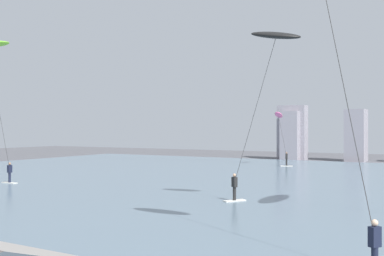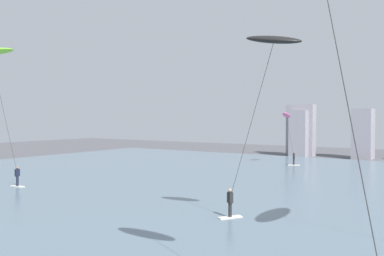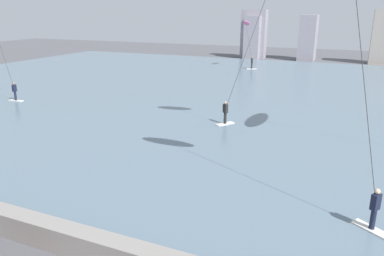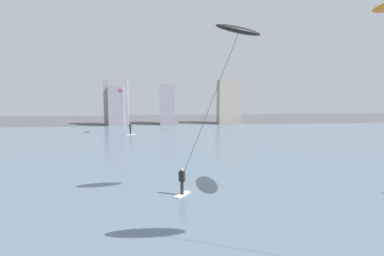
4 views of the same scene
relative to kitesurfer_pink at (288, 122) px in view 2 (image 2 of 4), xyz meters
The scene contains 4 objects.
water_bay 18.30m from the kitesurfer_pink, 65.65° to the right, with size 84.00×52.00×0.10m, color slate.
far_shore_buildings 14.03m from the kitesurfer_pink, 64.00° to the left, with size 24.06×4.77×7.94m.
kitesurfer_pink is the anchor object (origin of this frame).
kitesurfer_black 29.46m from the kitesurfer_pink, 72.63° to the right, with size 4.97×2.66×9.85m.
Camera 2 is at (8.90, 0.62, 5.62)m, focal length 35.98 mm.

